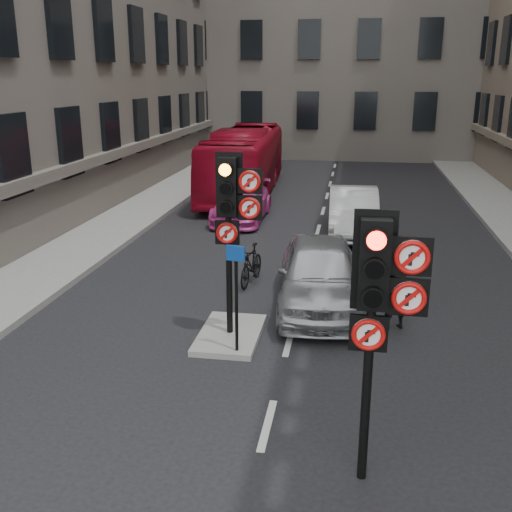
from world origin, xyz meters
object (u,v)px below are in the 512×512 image
(signal_near, at_px, (380,294))
(car_white, at_px, (353,212))
(signal_far, at_px, (233,206))
(info_sign, at_px, (236,284))
(car_silver, at_px, (320,274))
(bus_red, at_px, (244,162))
(car_pink, at_px, (242,203))
(motorcyclist, at_px, (395,292))
(motorcycle, at_px, (251,265))

(signal_near, bearing_deg, car_white, 91.52)
(signal_far, bearing_deg, info_sign, -75.21)
(car_silver, relative_size, car_white, 1.01)
(bus_red, relative_size, info_sign, 4.99)
(car_pink, xyz_separation_m, motorcyclist, (4.89, -9.03, 0.19))
(car_silver, relative_size, bus_red, 0.45)
(motorcyclist, xyz_separation_m, info_sign, (-2.97, -1.82, 0.64))
(signal_near, distance_m, car_pink, 14.82)
(car_silver, height_order, motorcyclist, motorcyclist)
(car_white, bearing_deg, car_silver, -98.04)
(signal_far, relative_size, info_sign, 1.74)
(car_white, bearing_deg, car_pink, 159.31)
(signal_near, relative_size, bus_red, 0.35)
(car_white, distance_m, bus_red, 7.81)
(motorcycle, bearing_deg, car_pink, 110.38)
(signal_near, distance_m, motorcyclist, 5.34)
(signal_far, height_order, motorcyclist, signal_far)
(car_pink, height_order, bus_red, bus_red)
(car_white, distance_m, motorcyclist, 7.75)
(signal_far, xyz_separation_m, bus_red, (-2.52, 14.84, -1.27))
(car_silver, bearing_deg, motorcyclist, -36.37)
(signal_far, height_order, info_sign, signal_far)
(car_pink, relative_size, bus_red, 0.41)
(bus_red, height_order, motorcyclist, bus_red)
(motorcyclist, bearing_deg, car_white, -107.98)
(signal_far, relative_size, motorcycle, 2.18)
(signal_far, height_order, car_pink, signal_far)
(signal_near, xyz_separation_m, bus_red, (-5.12, 18.84, -1.15))
(motorcycle, xyz_separation_m, motorcyclist, (3.39, -2.28, 0.31))
(car_silver, relative_size, motorcycle, 2.78)
(signal_far, distance_m, motorcyclist, 3.84)
(car_pink, distance_m, motorcyclist, 10.27)
(bus_red, height_order, info_sign, bus_red)
(motorcycle, distance_m, info_sign, 4.22)
(bus_red, bearing_deg, motorcyclist, -69.73)
(signal_near, height_order, bus_red, signal_near)
(signal_far, distance_m, bus_red, 15.11)
(car_silver, distance_m, car_white, 6.73)
(motorcycle, bearing_deg, car_silver, -27.65)
(signal_near, distance_m, car_white, 12.84)
(car_white, distance_m, motorcycle, 5.97)
(car_white, xyz_separation_m, motorcycle, (-2.48, -5.42, -0.25))
(car_silver, height_order, bus_red, bus_red)
(car_silver, distance_m, info_sign, 3.20)
(motorcyclist, bearing_deg, motorcycle, -58.61)
(car_silver, height_order, info_sign, info_sign)
(bus_red, distance_m, motorcyclist, 14.98)
(signal_far, height_order, car_white, signal_far)
(signal_far, distance_m, car_silver, 3.19)
(signal_near, height_order, car_white, signal_near)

